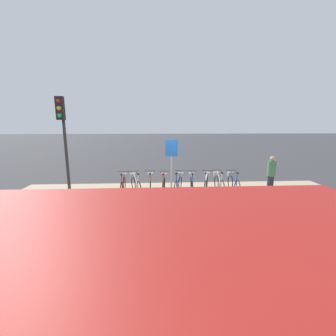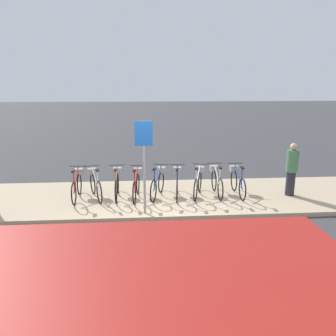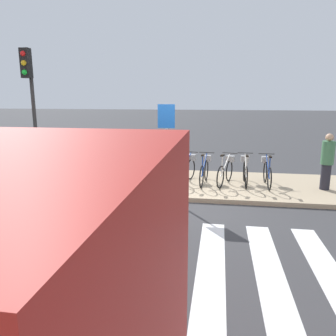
# 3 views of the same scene
# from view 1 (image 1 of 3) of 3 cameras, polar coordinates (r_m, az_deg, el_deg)

# --- Properties ---
(ground_plane) EXTENTS (120.00, 120.00, 0.00)m
(ground_plane) POSITION_cam_1_polar(r_m,az_deg,el_deg) (8.24, 3.75, -10.30)
(ground_plane) COLOR #38383A
(sidewalk) EXTENTS (13.97, 3.22, 0.12)m
(sidewalk) POSITION_cam_1_polar(r_m,az_deg,el_deg) (9.73, 2.63, -6.49)
(sidewalk) COLOR tan
(sidewalk) RESTS_ON ground_plane
(parked_bicycle_0) EXTENTS (0.46, 1.54, 0.95)m
(parked_bicycle_0) POSITION_cam_1_polar(r_m,az_deg,el_deg) (9.60, -11.30, -3.93)
(parked_bicycle_0) COLOR black
(parked_bicycle_0) RESTS_ON sidewalk
(parked_bicycle_1) EXTENTS (0.65, 1.46, 0.95)m
(parked_bicycle_1) POSITION_cam_1_polar(r_m,az_deg,el_deg) (9.57, -8.28, -3.89)
(parked_bicycle_1) COLOR black
(parked_bicycle_1) RESTS_ON sidewalk
(parked_bicycle_2) EXTENTS (0.46, 1.54, 0.95)m
(parked_bicycle_2) POSITION_cam_1_polar(r_m,az_deg,el_deg) (9.54, -4.51, -3.84)
(parked_bicycle_2) COLOR black
(parked_bicycle_2) RESTS_ON sidewalk
(parked_bicycle_3) EXTENTS (0.46, 1.53, 0.95)m
(parked_bicycle_3) POSITION_cam_1_polar(r_m,az_deg,el_deg) (9.44, -1.07, -3.97)
(parked_bicycle_3) COLOR black
(parked_bicycle_3) RESTS_ON sidewalk
(parked_bicycle_4) EXTENTS (0.60, 1.48, 0.95)m
(parked_bicycle_4) POSITION_cam_1_polar(r_m,az_deg,el_deg) (9.59, 2.71, -3.74)
(parked_bicycle_4) COLOR black
(parked_bicycle_4) RESTS_ON sidewalk
(parked_bicycle_5) EXTENTS (0.46, 1.53, 0.95)m
(parked_bicycle_5) POSITION_cam_1_polar(r_m,az_deg,el_deg) (9.59, 6.03, -3.79)
(parked_bicycle_5) COLOR black
(parked_bicycle_5) RESTS_ON sidewalk
(parked_bicycle_6) EXTENTS (0.60, 1.48, 0.95)m
(parked_bicycle_6) POSITION_cam_1_polar(r_m,az_deg,el_deg) (9.73, 9.67, -3.67)
(parked_bicycle_6) COLOR black
(parked_bicycle_6) RESTS_ON sidewalk
(parked_bicycle_7) EXTENTS (0.46, 1.54, 0.95)m
(parked_bicycle_7) POSITION_cam_1_polar(r_m,az_deg,el_deg) (9.94, 12.73, -3.48)
(parked_bicycle_7) COLOR black
(parked_bicycle_7) RESTS_ON sidewalk
(parked_bicycle_8) EXTENTS (0.46, 1.54, 0.95)m
(parked_bicycle_8) POSITION_cam_1_polar(r_m,az_deg,el_deg) (10.07, 16.19, -3.46)
(parked_bicycle_8) COLOR black
(parked_bicycle_8) RESTS_ON sidewalk
(pedestrian) EXTENTS (0.34, 0.34, 1.56)m
(pedestrian) POSITION_cam_1_polar(r_m,az_deg,el_deg) (10.44, 24.72, -1.33)
(pedestrian) COLOR #23232D
(pedestrian) RESTS_ON sidewalk
(traffic_light) EXTENTS (0.24, 0.40, 3.77)m
(traffic_light) POSITION_cam_1_polar(r_m,az_deg,el_deg) (8.45, -25.12, 8.82)
(traffic_light) COLOR #2D2D2D
(traffic_light) RESTS_ON sidewalk
(sign_post) EXTENTS (0.44, 0.07, 2.35)m
(sign_post) POSITION_cam_1_polar(r_m,az_deg,el_deg) (8.02, 0.88, 1.91)
(sign_post) COLOR #99999E
(sign_post) RESTS_ON sidewalk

